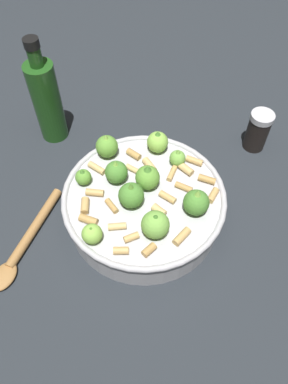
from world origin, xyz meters
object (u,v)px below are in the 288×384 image
object	(u,v)px
wooden_spoon	(25,243)
cooking_pan	(144,202)
olive_oil_bottle	(47,100)
pepper_shaker	(258,131)

from	to	relation	value
wooden_spoon	cooking_pan	bearing A→B (deg)	71.65
olive_oil_bottle	wooden_spoon	bearing A→B (deg)	-38.31
cooking_pan	wooden_spoon	world-z (taller)	cooking_pan
olive_oil_bottle	wooden_spoon	size ratio (longest dim) A/B	1.19
olive_oil_bottle	wooden_spoon	distance (m)	0.28
pepper_shaker	olive_oil_bottle	xyz separation A→B (m)	(-0.27, -0.32, 0.05)
pepper_shaker	olive_oil_bottle	bearing A→B (deg)	-130.22
cooking_pan	olive_oil_bottle	size ratio (longest dim) A/B	1.26
pepper_shaker	wooden_spoon	xyz separation A→B (m)	(-0.06, -0.48, -0.04)
wooden_spoon	pepper_shaker	bearing A→B (deg)	83.03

